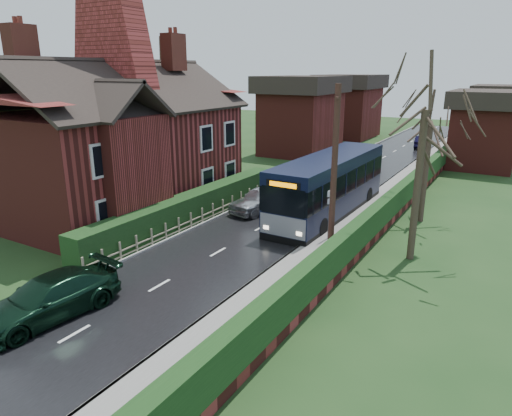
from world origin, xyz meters
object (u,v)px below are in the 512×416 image
Objects in this scene: bus at (329,186)px; car_green at (49,298)px; telegraph_pole at (334,175)px; bus_stop_sign at (329,207)px; brick_house at (121,138)px; car_silver at (261,199)px.

bus reaches higher than car_green.
bus is 7.05m from telegraph_pole.
telegraph_pole is at bearing 62.99° from car_green.
bus is at bearing 83.27° from car_green.
bus_stop_sign reaches higher than car_green.
bus_stop_sign is at bearing 99.32° from telegraph_pole.
brick_house is 5.52× the size of bus_stop_sign.
brick_house is at bearing -138.63° from car_silver.
brick_house is 12.92m from bus_stop_sign.
bus_stop_sign is at bearing 5.55° from brick_house.
car_green is (-0.10, -14.32, -0.03)m from car_silver.
bus_stop_sign reaches higher than car_silver.
telegraph_pole reaches higher than bus.
bus reaches higher than bus_stop_sign.
car_silver is (-3.70, -1.41, -0.96)m from bus.
brick_house reaches higher than car_silver.
telegraph_pole is (6.30, -4.79, 3.11)m from car_silver.
bus_stop_sign is at bearing 71.77° from car_green.
bus_stop_sign is (5.36, -2.66, 0.99)m from car_silver.
telegraph_pole reaches higher than car_silver.
bus is 2.59× the size of car_silver.
car_green is at bearing -77.28° from car_silver.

